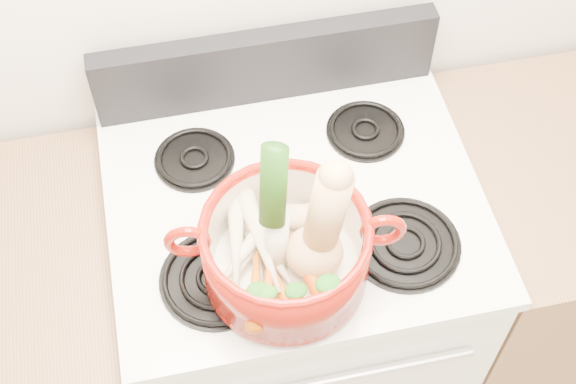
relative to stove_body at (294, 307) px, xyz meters
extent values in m
cube|color=white|center=(0.00, 0.00, 0.00)|extent=(0.76, 0.65, 0.92)
cube|color=white|center=(0.00, 0.00, 0.47)|extent=(0.78, 0.67, 0.03)
cube|color=black|center=(0.00, 0.30, 0.58)|extent=(0.76, 0.05, 0.18)
cylinder|color=silver|center=(0.00, -0.34, 0.32)|extent=(0.60, 0.02, 0.02)
cylinder|color=black|center=(-0.19, -0.16, 0.50)|extent=(0.22, 0.22, 0.02)
cylinder|color=black|center=(0.19, -0.16, 0.50)|extent=(0.22, 0.22, 0.02)
cylinder|color=black|center=(-0.19, 0.14, 0.50)|extent=(0.17, 0.17, 0.02)
cylinder|color=black|center=(0.19, 0.14, 0.50)|extent=(0.17, 0.17, 0.02)
cylinder|color=maroon|center=(-0.06, -0.18, 0.59)|extent=(0.35, 0.35, 0.15)
torus|color=maroon|center=(-0.23, -0.15, 0.64)|extent=(0.09, 0.03, 0.09)
torus|color=maroon|center=(0.12, -0.20, 0.64)|extent=(0.09, 0.03, 0.09)
cylinder|color=silver|center=(-0.07, -0.17, 0.70)|extent=(0.09, 0.13, 0.32)
ellipsoid|color=tan|center=(-0.02, -0.09, 0.56)|extent=(0.07, 0.06, 0.04)
cone|color=#F0E8C3|center=(-0.11, -0.13, 0.56)|extent=(0.04, 0.22, 0.06)
cone|color=beige|center=(-0.12, -0.15, 0.57)|extent=(0.18, 0.20, 0.06)
cone|color=beige|center=(-0.09, -0.15, 0.57)|extent=(0.11, 0.20, 0.06)
cone|color=beige|center=(-0.13, -0.16, 0.58)|extent=(0.16, 0.15, 0.05)
cone|color=beige|center=(-0.14, -0.13, 0.59)|extent=(0.08, 0.23, 0.06)
cone|color=#F0E1C3|center=(-0.10, -0.15, 0.59)|extent=(0.07, 0.22, 0.06)
cone|color=#C65409|center=(-0.08, -0.23, 0.56)|extent=(0.06, 0.16, 0.04)
cone|color=#CB590A|center=(-0.13, -0.24, 0.57)|extent=(0.07, 0.16, 0.05)
cone|color=#CE4E0A|center=(-0.03, -0.22, 0.57)|extent=(0.08, 0.19, 0.05)
cone|color=#DF4B0B|center=(-0.10, -0.24, 0.58)|extent=(0.06, 0.14, 0.04)
camera|label=1|loc=(-0.21, -0.93, 1.86)|focal=50.00mm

